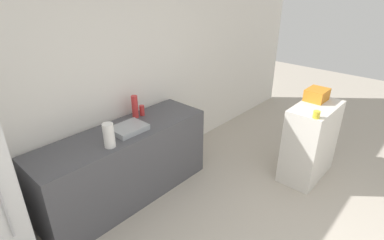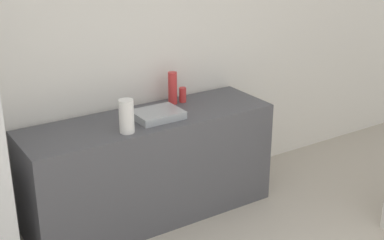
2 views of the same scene
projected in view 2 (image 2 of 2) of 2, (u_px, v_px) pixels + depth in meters
The scene contains 6 objects.
wall_back at pixel (136, 52), 4.34m from camera, with size 8.00×0.06×2.60m, color white.
counter at pixel (150, 168), 4.32m from camera, with size 2.03×0.61×0.87m, color #4C4C51.
sink_basin at pixel (158, 114), 4.14m from camera, with size 0.36×0.28×0.06m, color #9EA3A8.
bottle_tall at pixel (173, 88), 4.42m from camera, with size 0.07×0.07×0.27m, color red.
bottle_short at pixel (183, 95), 4.48m from camera, with size 0.06×0.06×0.13m, color red.
paper_towel_roll at pixel (127, 116), 3.83m from camera, with size 0.11×0.11×0.25m, color white.
Camera 2 is at (-1.92, -1.14, 2.35)m, focal length 50.00 mm.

